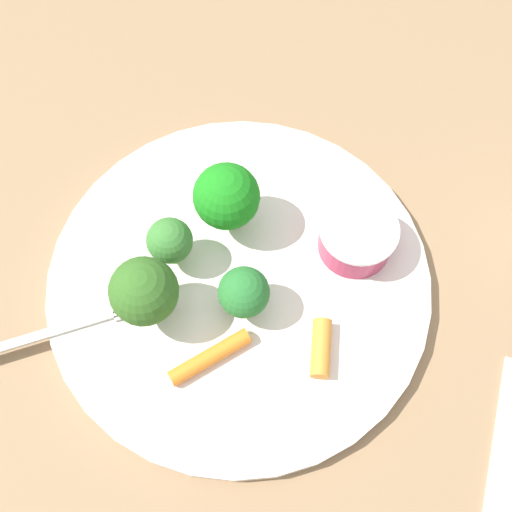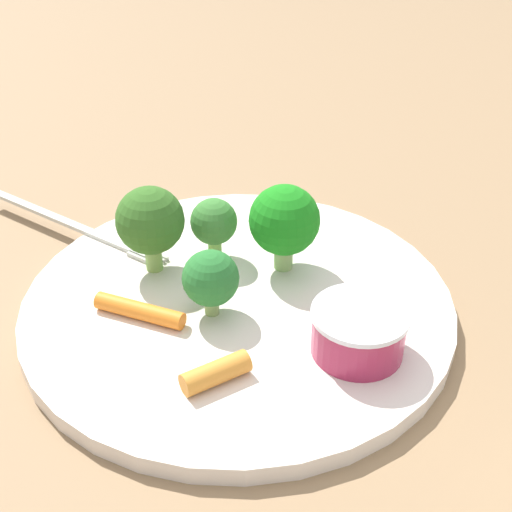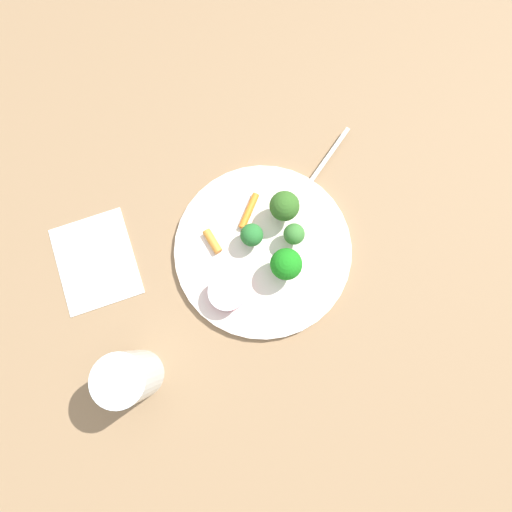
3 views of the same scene
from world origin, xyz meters
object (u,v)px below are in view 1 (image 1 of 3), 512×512
broccoli_floret_1 (231,196)px  sauce_cup (357,237)px  broccoli_floret_2 (170,241)px  carrot_stick_1 (321,348)px  plate (239,279)px  broccoli_floret_3 (144,292)px  fork (28,339)px  carrot_stick_0 (210,357)px  broccoli_floret_0 (249,292)px

broccoli_floret_1 → sauce_cup: bearing=66.4°
broccoli_floret_2 → carrot_stick_1: bearing=45.5°
plate → broccoli_floret_3: 0.08m
broccoli_floret_2 → fork: bearing=-67.9°
carrot_stick_1 → fork: bearing=-102.7°
broccoli_floret_2 → plate: bearing=62.6°
broccoli_floret_2 → carrot_stick_0: size_ratio=0.76×
broccoli_floret_0 → carrot_stick_0: broccoli_floret_0 is taller
plate → broccoli_floret_2: 0.06m
plate → fork: size_ratio=1.52×
broccoli_floret_2 → carrot_stick_1: 0.12m
broccoli_floret_3 → sauce_cup: bearing=98.9°
sauce_cup → broccoli_floret_1: size_ratio=0.92×
carrot_stick_0 → broccoli_floret_1: bearing=162.3°
plate → sauce_cup: sauce_cup is taller
broccoli_floret_3 → fork: broccoli_floret_3 is taller
carrot_stick_1 → fork: 0.20m
plate → broccoli_floret_0: broccoli_floret_0 is taller
broccoli_floret_0 → carrot_stick_1: bearing=45.3°
broccoli_floret_1 → fork: size_ratio=0.34×
broccoli_floret_0 → fork: bearing=-91.0°
broccoli_floret_1 → carrot_stick_1: broccoli_floret_1 is taller
carrot_stick_0 → broccoli_floret_3: bearing=-140.2°
broccoli_floret_0 → broccoli_floret_1: 0.07m
plate → carrot_stick_0: (0.06, -0.03, 0.01)m
sauce_cup → carrot_stick_1: sauce_cup is taller
plate → carrot_stick_0: carrot_stick_0 is taller
plate → broccoli_floret_0: (0.02, 0.00, 0.03)m
broccoli_floret_0 → broccoli_floret_3: broccoli_floret_3 is taller
sauce_cup → carrot_stick_0: (0.06, -0.12, -0.01)m
broccoli_floret_0 → fork: broccoli_floret_0 is taller
plate → broccoli_floret_1: (-0.04, 0.00, 0.04)m
carrot_stick_0 → fork: size_ratio=0.32×
sauce_cup → carrot_stick_1: (0.07, -0.04, -0.01)m
broccoli_floret_1 → carrot_stick_0: size_ratio=1.04×
sauce_cup → carrot_stick_0: sauce_cup is taller
plate → fork: (0.02, -0.15, 0.01)m
broccoli_floret_3 → carrot_stick_0: size_ratio=1.03×
broccoli_floret_0 → carrot_stick_0: size_ratio=0.75×
sauce_cup → broccoli_floret_3: broccoli_floret_3 is taller
plate → carrot_stick_1: size_ratio=7.05×
sauce_cup → broccoli_floret_3: (0.02, -0.15, 0.02)m
broccoli_floret_0 → broccoli_floret_3: size_ratio=0.72×
plate → broccoli_floret_0: bearing=7.9°
sauce_cup → fork: sauce_cup is taller
sauce_cup → broccoli_floret_1: broccoli_floret_1 is taller
sauce_cup → broccoli_floret_2: broccoli_floret_2 is taller
broccoli_floret_0 → sauce_cup: bearing=110.5°
broccoli_floret_1 → broccoli_floret_0: bearing=0.1°
broccoli_floret_3 → carrot_stick_1: broccoli_floret_3 is taller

